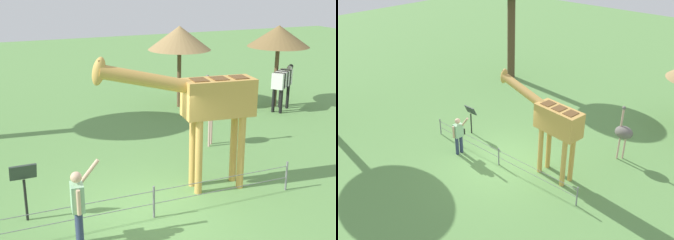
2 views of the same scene
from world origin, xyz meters
The scene contains 9 objects.
ground_plane centered at (0.00, 0.00, 0.00)m, with size 60.00×60.00×0.00m, color #60934C.
giraffe centered at (-1.68, -0.71, 2.21)m, with size 3.90×0.93×3.45m.
visitor centered at (1.74, 0.64, 0.90)m, with size 0.64×0.59×1.73m.
zebra centered at (-7.71, -5.80, 1.16)m, with size 1.65×1.29×1.66m.
ostrich centered at (-3.26, -3.35, 1.18)m, with size 0.70×0.56×2.25m.
shade_hut_near centered at (-4.22, -7.79, 2.74)m, with size 2.46×2.46×3.22m.
shade_hut_far centered at (-7.76, -6.31, 2.80)m, with size 2.40×2.40×3.23m.
info_sign centered at (2.57, -0.79, 0.95)m, with size 0.56×0.21×1.32m.
wire_fence centered at (0.00, 0.18, 0.40)m, with size 7.05×0.05×0.75m.
Camera 1 is at (3.30, 8.70, 5.12)m, focal length 49.84 mm.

